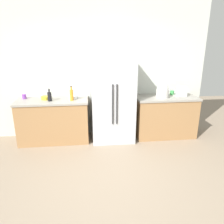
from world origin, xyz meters
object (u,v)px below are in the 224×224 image
Objects in this scene: bottle_a at (72,95)px; cup_a at (172,93)px; bottle_b at (50,96)px; cup_b at (24,97)px; toaster at (181,91)px; bowl_b at (73,97)px; bowl_a at (46,98)px; rice_cooker at (163,91)px; refrigerator at (113,100)px.

bottle_a is 3.34× the size of cup_a.
cup_b is at bearing 157.10° from bottle_b.
toaster reaches higher than cup_b.
bowl_a is at bearing -178.58° from bowl_b.
bowl_b is (0.55, 0.01, -0.00)m from bowl_a.
bottle_a reaches higher than cup_a.
cup_b is at bearing -179.67° from cup_a.
rice_cooker is 0.96× the size of bottle_a.
toaster is at bearing -1.57° from bowl_b.
bottle_a is (-2.33, -0.09, 0.02)m from toaster.
cup_b reaches higher than bowl_b.
bowl_b is (-2.17, -0.11, -0.01)m from cup_a.
bottle_a reaches higher than cup_b.
bottle_b is at bearing 178.69° from bottle_a.
bottle_b is (-1.27, -0.03, 0.12)m from refrigerator.
toaster is at bearing -2.61° from cup_b.
rice_cooker is at bearing 0.60° from bottle_b.
cup_a is (1.36, 0.22, 0.06)m from refrigerator.
bottle_a is at bearing -178.97° from rice_cooker.
refrigerator is at bearing 1.25° from bottle_b.
cup_a is 3.17m from cup_b.
toaster is 2.87m from bowl_a.
toaster is 0.23m from cup_a.
cup_b is at bearing 174.99° from bowl_b.
bowl_a is at bearing 175.68° from refrigerator.
bowl_a is (-1.37, 0.10, 0.05)m from refrigerator.
bottle_b reaches higher than bowl_a.
cup_a reaches higher than bowl_a.
refrigerator is 19.53× the size of cup_a.
refrigerator is at bearing -4.32° from bowl_a.
bottle_a is 1.68× the size of bowl_a.
bottle_b is at bearing -174.53° from cup_a.
cup_b is at bearing 175.85° from rice_cooker.
toaster is 2.34× the size of cup_a.
rice_cooker is at bearing -142.90° from cup_a.
bowl_b is (0.02, 0.15, -0.09)m from bottle_a.
bowl_a is (-2.73, -0.12, -0.01)m from cup_a.
bottle_a is at bearing -173.19° from cup_a.
rice_cooker is 1.16× the size of bottle_b.
refrigerator is at bearing 179.81° from rice_cooker.
rice_cooker is 1.61× the size of bowl_a.
rice_cooker is at bearing 1.03° from bottle_a.
bottle_b is at bearing -51.59° from bowl_a.
cup_b is 0.46m from bowl_a.
bowl_b is at bearing -177.20° from cup_a.
cup_a is (2.62, 0.25, -0.05)m from bottle_b.
refrigerator is 1.07m from rice_cooker.
refrigerator is 0.83m from bowl_b.
bottle_a reaches higher than toaster.
refrigerator reaches higher than rice_cooker.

